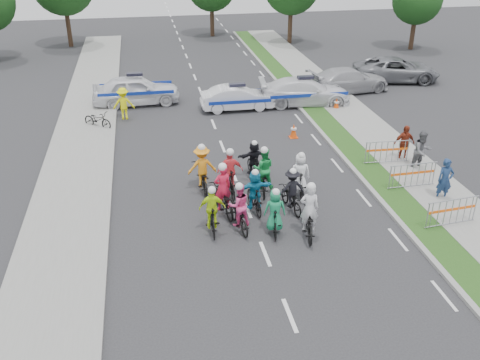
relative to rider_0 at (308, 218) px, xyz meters
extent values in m
plane|color=#28282B|center=(-1.68, -0.88, -0.67)|extent=(90.00, 90.00, 0.00)
cube|color=gray|center=(3.42, 4.12, -0.61)|extent=(0.20, 60.00, 0.12)
cube|color=#1C4114|center=(4.12, 4.12, -0.61)|extent=(1.20, 60.00, 0.11)
cube|color=gray|center=(5.92, 4.12, -0.60)|extent=(2.40, 60.00, 0.13)
cube|color=gray|center=(-8.18, 4.12, -0.60)|extent=(3.00, 60.00, 0.13)
imported|color=black|center=(0.00, 0.01, -0.15)|extent=(1.06, 2.09, 1.05)
imported|color=silver|center=(0.00, -0.04, 0.38)|extent=(0.70, 0.53, 1.74)
sphere|color=white|center=(0.00, -0.09, 1.22)|extent=(0.30, 0.30, 0.30)
imported|color=black|center=(-1.10, 0.34, -0.17)|extent=(0.74, 1.72, 1.00)
imported|color=#1A935D|center=(-1.10, 0.29, 0.26)|extent=(0.80, 0.59, 1.50)
sphere|color=white|center=(-1.10, 0.24, 0.96)|extent=(0.26, 0.26, 0.26)
imported|color=black|center=(-2.24, 0.82, -0.20)|extent=(0.89, 1.87, 0.94)
imported|color=#F3438C|center=(-2.24, 0.77, 0.30)|extent=(0.84, 0.70, 1.57)
sphere|color=white|center=(-2.24, 0.72, 1.03)|extent=(0.27, 0.27, 0.27)
imported|color=black|center=(-3.17, 0.81, -0.16)|extent=(0.56, 1.72, 1.02)
imported|color=#CFF519|center=(-3.17, 0.76, 0.28)|extent=(0.92, 0.41, 1.54)
sphere|color=white|center=(-3.17, 0.71, 0.99)|extent=(0.27, 0.27, 0.27)
imported|color=black|center=(-0.12, 1.74, -0.22)|extent=(0.87, 1.80, 0.90)
imported|color=black|center=(-0.12, 1.69, 0.26)|extent=(1.05, 0.71, 1.51)
sphere|color=white|center=(-0.12, 1.64, 0.96)|extent=(0.26, 0.26, 0.26)
imported|color=black|center=(-1.46, 1.92, -0.17)|extent=(0.63, 1.70, 1.00)
imported|color=#1888B4|center=(-1.46, 1.87, 0.26)|extent=(1.43, 0.58, 1.50)
sphere|color=white|center=(-1.46, 1.82, 0.95)|extent=(0.26, 0.26, 0.26)
imported|color=black|center=(-2.62, 2.01, -0.14)|extent=(1.09, 2.11, 1.06)
imported|color=red|center=(-2.62, 1.96, 0.39)|extent=(0.71, 0.54, 1.76)
sphere|color=white|center=(-2.62, 1.91, 1.23)|extent=(0.31, 0.31, 0.31)
imported|color=black|center=(0.50, 2.82, -0.14)|extent=(0.64, 1.80, 1.06)
imported|color=white|center=(0.50, 2.77, 0.31)|extent=(0.82, 0.57, 1.60)
sphere|color=white|center=(0.50, 2.72, 1.05)|extent=(0.28, 0.28, 0.28)
imported|color=black|center=(-0.80, 3.40, -0.17)|extent=(0.99, 2.00, 1.00)
imported|color=green|center=(-0.80, 3.35, 0.35)|extent=(0.91, 0.76, 1.67)
sphere|color=white|center=(-0.80, 3.30, 1.13)|extent=(0.29, 0.29, 0.29)
imported|color=black|center=(-2.12, 3.38, -0.10)|extent=(0.56, 1.89, 1.13)
imported|color=#FC464F|center=(-2.12, 3.33, 0.36)|extent=(1.00, 0.43, 1.70)
sphere|color=white|center=(-2.12, 3.28, 1.17)|extent=(0.29, 0.29, 0.29)
imported|color=black|center=(-3.13, 3.95, -0.15)|extent=(0.75, 1.99, 1.03)
imported|color=orange|center=(-3.13, 3.90, 0.37)|extent=(1.13, 0.68, 1.72)
sphere|color=white|center=(-3.13, 3.85, 1.19)|extent=(0.30, 0.30, 0.30)
imported|color=black|center=(-0.89, 4.74, -0.19)|extent=(0.65, 1.63, 0.95)
imported|color=black|center=(-0.89, 4.69, 0.22)|extent=(1.37, 0.59, 1.43)
sphere|color=white|center=(-0.89, 4.64, 0.87)|extent=(0.25, 0.25, 0.25)
imported|color=white|center=(-5.55, 15.19, 0.16)|extent=(4.99, 2.22, 1.67)
imported|color=white|center=(-0.05, 13.23, 0.00)|extent=(4.05, 1.45, 1.33)
imported|color=white|center=(3.89, 13.38, 0.08)|extent=(5.41, 2.71, 1.51)
imported|color=#ADAEB2|center=(7.21, 15.18, 0.07)|extent=(5.36, 2.90, 1.48)
imported|color=slate|center=(11.10, 16.87, 0.09)|extent=(5.84, 3.49, 1.52)
imported|color=navy|center=(5.79, 1.42, 0.18)|extent=(0.65, 0.46, 1.70)
imported|color=#5A5A5F|center=(6.21, 4.05, 0.21)|extent=(0.96, 0.81, 1.77)
imported|color=maroon|center=(5.90, 5.06, 0.17)|extent=(0.98, 0.42, 1.67)
imported|color=#F2F30C|center=(-6.22, 12.80, 0.19)|extent=(1.12, 0.67, 1.71)
cube|color=#F24C0C|center=(1.92, 8.62, -0.65)|extent=(0.40, 0.40, 0.03)
cone|color=#F24C0C|center=(1.92, 8.62, -0.32)|extent=(0.36, 0.36, 0.70)
cylinder|color=silver|center=(1.92, 8.62, -0.22)|extent=(0.29, 0.29, 0.08)
cube|color=#F24C0C|center=(5.37, 12.13, -0.65)|extent=(0.40, 0.40, 0.03)
cone|color=#F24C0C|center=(5.37, 12.13, -0.32)|extent=(0.36, 0.36, 0.70)
cylinder|color=silver|center=(5.37, 12.13, -0.22)|extent=(0.29, 0.29, 0.08)
imported|color=black|center=(-7.56, 11.70, -0.23)|extent=(1.69, 1.50, 0.89)
cylinder|color=#382619|center=(7.32, 29.12, 0.96)|extent=(0.36, 0.36, 3.25)
cylinder|color=#382619|center=(16.32, 25.12, 0.71)|extent=(0.36, 0.36, 2.75)
cylinder|color=#382619|center=(-10.68, 31.12, 1.08)|extent=(0.36, 0.36, 3.50)
cylinder|color=#382619|center=(1.32, 33.12, 0.83)|extent=(0.36, 0.36, 3.00)
camera|label=1|loc=(-5.12, -14.85, 9.24)|focal=40.00mm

